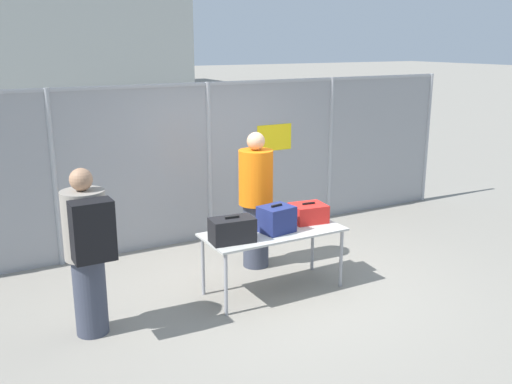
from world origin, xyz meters
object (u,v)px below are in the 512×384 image
traveler_hooded (88,247)px  inspection_table (273,236)px  security_worker_near (256,198)px  suitcase_red (308,213)px  suitcase_black (232,230)px  suitcase_navy (276,219)px  utility_trailer (195,186)px

traveler_hooded → inspection_table: bearing=9.3°
security_worker_near → traveler_hooded: bearing=10.1°
suitcase_red → security_worker_near: bearing=117.5°
suitcase_red → traveler_hooded: size_ratio=0.26×
suitcase_black → suitcase_red: bearing=9.8°
suitcase_navy → traveler_hooded: (-2.12, -0.01, 0.05)m
security_worker_near → utility_trailer: security_worker_near is taller
inspection_table → suitcase_black: bearing=-171.0°
inspection_table → suitcase_navy: size_ratio=4.04×
suitcase_navy → suitcase_red: 0.55m
suitcase_black → security_worker_near: 1.17m
security_worker_near → inspection_table: bearing=66.1°
inspection_table → traveler_hooded: traveler_hooded is taller
security_worker_near → suitcase_black: bearing=38.8°
suitcase_black → suitcase_navy: (0.59, 0.06, 0.02)m
traveler_hooded → utility_trailer: 4.67m
inspection_table → suitcase_red: bearing=10.6°
suitcase_black → suitcase_navy: suitcase_navy is taller
inspection_table → utility_trailer: bearing=80.8°
suitcase_black → utility_trailer: 4.02m
inspection_table → suitcase_red: size_ratio=3.73×
inspection_table → suitcase_black: (-0.58, -0.09, 0.20)m
inspection_table → suitcase_red: suitcase_red is taller
inspection_table → traveler_hooded: bearing=-178.9°
inspection_table → traveler_hooded: (-2.10, -0.04, 0.26)m
suitcase_black → security_worker_near: bearing=48.2°
security_worker_near → suitcase_red: bearing=108.2°
inspection_table → security_worker_near: security_worker_near is taller
suitcase_black → suitcase_navy: 0.60m
suitcase_black → traveler_hooded: traveler_hooded is taller
suitcase_navy → security_worker_near: 0.83m
security_worker_near → utility_trailer: (0.40, 2.94, -0.53)m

